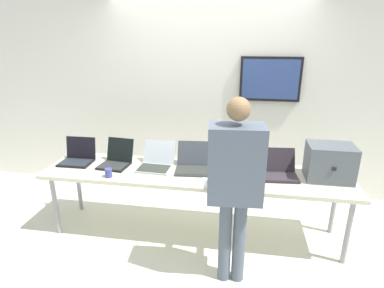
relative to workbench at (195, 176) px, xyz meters
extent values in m
cube|color=silver|center=(0.00, 0.00, -0.71)|extent=(8.00, 8.00, 0.04)
cube|color=silver|center=(0.00, 1.13, 0.70)|extent=(8.00, 0.06, 2.77)
cube|color=black|center=(0.77, 1.08, 0.88)|extent=(0.74, 0.05, 0.54)
cube|color=navy|center=(0.77, 1.06, 0.88)|extent=(0.68, 0.02, 0.48)
cube|color=beige|center=(0.00, 0.00, 0.03)|extent=(3.18, 0.70, 0.04)
cylinder|color=gray|center=(-1.49, -0.25, -0.34)|extent=(0.05, 0.05, 0.69)
cylinder|color=gray|center=(1.49, -0.25, -0.34)|extent=(0.05, 0.05, 0.69)
cylinder|color=gray|center=(-1.49, 0.25, -0.34)|extent=(0.05, 0.05, 0.69)
cylinder|color=gray|center=(1.49, 0.25, -0.34)|extent=(0.05, 0.05, 0.69)
cube|color=#555C64|center=(1.32, 0.06, 0.22)|extent=(0.44, 0.32, 0.35)
cube|color=black|center=(1.32, -0.10, 0.22)|extent=(0.04, 0.01, 0.03)
cube|color=black|center=(-1.34, 0.01, 0.06)|extent=(0.35, 0.25, 0.02)
cube|color=#262E36|center=(-1.34, 0.00, 0.07)|extent=(0.32, 0.20, 0.00)
cube|color=black|center=(-1.34, 0.16, 0.19)|extent=(0.35, 0.06, 0.24)
cube|color=navy|center=(-1.34, 0.16, 0.19)|extent=(0.32, 0.05, 0.21)
cube|color=black|center=(-0.89, 0.00, 0.06)|extent=(0.33, 0.29, 0.02)
cube|color=#2D2F30|center=(-0.89, -0.02, 0.07)|extent=(0.30, 0.24, 0.00)
cube|color=black|center=(-0.87, 0.17, 0.19)|extent=(0.31, 0.12, 0.25)
cube|color=#225E33|center=(-0.87, 0.17, 0.19)|extent=(0.29, 0.10, 0.22)
cube|color=#ABB3B8|center=(-0.44, 0.00, 0.06)|extent=(0.36, 0.28, 0.02)
cube|color=#2E342D|center=(-0.44, -0.01, 0.07)|extent=(0.33, 0.23, 0.00)
cube|color=#ABB3B8|center=(-0.43, 0.19, 0.18)|extent=(0.35, 0.15, 0.23)
cube|color=white|center=(-0.43, 0.20, 0.18)|extent=(0.33, 0.13, 0.20)
cube|color=#33383F|center=(-0.03, 0.01, 0.06)|extent=(0.37, 0.30, 0.02)
cube|color=#32342F|center=(-0.03, 0.00, 0.07)|extent=(0.34, 0.24, 0.00)
cube|color=#33383F|center=(-0.05, 0.21, 0.18)|extent=(0.36, 0.17, 0.23)
cube|color=black|center=(-0.05, 0.21, 0.18)|extent=(0.33, 0.15, 0.21)
cube|color=#373A3F|center=(0.43, 0.02, 0.06)|extent=(0.39, 0.28, 0.02)
cube|color=#2D2630|center=(0.43, 0.01, 0.07)|extent=(0.36, 0.23, 0.00)
cube|color=#373A3F|center=(0.41, 0.20, 0.18)|extent=(0.38, 0.15, 0.22)
cube|color=silver|center=(0.41, 0.20, 0.17)|extent=(0.35, 0.13, 0.19)
cube|color=#282127|center=(0.86, 0.00, 0.06)|extent=(0.36, 0.28, 0.02)
cube|color=#352D37|center=(0.86, -0.01, 0.07)|extent=(0.33, 0.22, 0.00)
cube|color=#282127|center=(0.84, 0.18, 0.18)|extent=(0.35, 0.14, 0.23)
cube|color=#B3D0F1|center=(0.84, 0.18, 0.18)|extent=(0.32, 0.12, 0.20)
cylinder|color=slate|center=(0.36, -0.63, -0.29)|extent=(0.12, 0.12, 0.80)
cylinder|color=slate|center=(0.48, -0.63, -0.29)|extent=(0.12, 0.12, 0.80)
cube|color=slate|center=(0.42, -0.63, 0.43)|extent=(0.46, 0.29, 0.64)
sphere|color=#916D4B|center=(0.42, -0.63, 0.88)|extent=(0.18, 0.18, 0.18)
cylinder|color=slate|center=(0.24, -0.35, 0.17)|extent=(0.09, 0.32, 0.07)
cylinder|color=slate|center=(0.57, -0.33, 0.17)|extent=(0.09, 0.32, 0.07)
cylinder|color=#3B438F|center=(-0.84, -0.25, 0.09)|extent=(0.07, 0.07, 0.09)
cube|color=white|center=(0.19, -0.17, 0.05)|extent=(0.25, 0.32, 0.00)
camera|label=1|loc=(0.45, -2.94, 1.41)|focal=29.31mm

